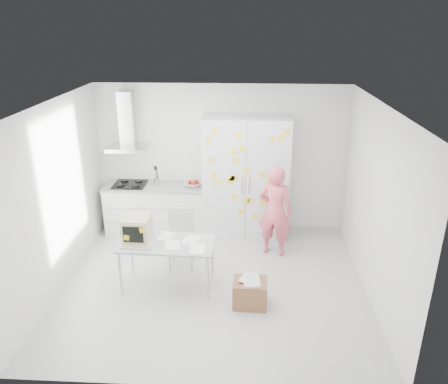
{
  "coord_description": "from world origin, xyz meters",
  "views": [
    {
      "loc": [
        0.46,
        -5.61,
        3.74
      ],
      "look_at": [
        0.12,
        0.73,
        1.2
      ],
      "focal_mm": 35.0,
      "sensor_mm": 36.0,
      "label": 1
    }
  ],
  "objects_px": {
    "chair": "(181,234)",
    "cardboard_box": "(250,292)",
    "person": "(275,211)",
    "desk": "(148,235)"
  },
  "relations": [
    {
      "from": "desk",
      "to": "cardboard_box",
      "type": "xyz_separation_m",
      "value": [
        1.49,
        -0.43,
        -0.63
      ]
    },
    {
      "from": "desk",
      "to": "chair",
      "type": "relative_size",
      "value": 1.48
    },
    {
      "from": "person",
      "to": "cardboard_box",
      "type": "relative_size",
      "value": 3.25
    },
    {
      "from": "chair",
      "to": "cardboard_box",
      "type": "bearing_deg",
      "value": -47.49
    },
    {
      "from": "person",
      "to": "desk",
      "type": "bearing_deg",
      "value": 44.89
    },
    {
      "from": "desk",
      "to": "chair",
      "type": "distance_m",
      "value": 0.79
    },
    {
      "from": "person",
      "to": "cardboard_box",
      "type": "bearing_deg",
      "value": 90.66
    },
    {
      "from": "chair",
      "to": "person",
      "type": "bearing_deg",
      "value": 11.82
    },
    {
      "from": "person",
      "to": "cardboard_box",
      "type": "distance_m",
      "value": 1.64
    },
    {
      "from": "person",
      "to": "cardboard_box",
      "type": "height_order",
      "value": "person"
    }
  ]
}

